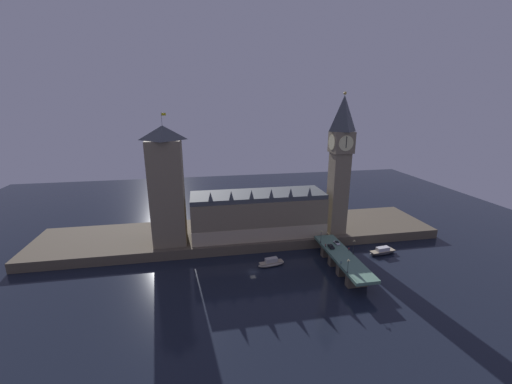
% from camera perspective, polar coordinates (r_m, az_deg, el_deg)
% --- Properties ---
extents(ground_plane, '(400.00, 400.00, 0.00)m').
position_cam_1_polar(ground_plane, '(148.28, -0.54, -14.35)').
color(ground_plane, black).
extents(embankment, '(220.00, 42.00, 5.08)m').
position_cam_1_polar(embankment, '(181.62, -2.66, -7.53)').
color(embankment, brown).
rests_on(embankment, ground_plane).
extents(parliament_hall, '(71.37, 22.91, 27.80)m').
position_cam_1_polar(parliament_hall, '(171.00, 0.36, -3.95)').
color(parliament_hall, '#7F7056').
rests_on(parliament_hall, embankment).
extents(clock_tower, '(11.00, 11.11, 75.08)m').
position_cam_1_polar(clock_tower, '(171.32, 15.03, 5.34)').
color(clock_tower, '#7F7056').
rests_on(clock_tower, embankment).
extents(victoria_tower, '(16.52, 16.52, 65.43)m').
position_cam_1_polar(victoria_tower, '(161.70, -15.89, 1.04)').
color(victoria_tower, '#7F7056').
rests_on(victoria_tower, embankment).
extents(bridge, '(10.40, 46.00, 7.26)m').
position_cam_1_polar(bridge, '(153.42, 15.45, -11.85)').
color(bridge, slate).
rests_on(bridge, ground_plane).
extents(car_northbound_lead, '(2.08, 4.38, 1.44)m').
position_cam_1_polar(car_northbound_lead, '(157.74, 13.49, -9.61)').
color(car_northbound_lead, black).
rests_on(car_northbound_lead, bridge).
extents(car_southbound_trail, '(1.94, 3.87, 1.32)m').
position_cam_1_polar(car_southbound_trail, '(162.46, 14.49, -8.93)').
color(car_southbound_trail, silver).
rests_on(car_southbound_trail, bridge).
extents(pedestrian_near_rail, '(0.38, 0.38, 1.66)m').
position_cam_1_polar(pedestrian_near_rail, '(143.91, 15.21, -12.25)').
color(pedestrian_near_rail, black).
rests_on(pedestrian_near_rail, bridge).
extents(pedestrian_mid_walk, '(0.38, 0.38, 1.81)m').
position_cam_1_polar(pedestrian_mid_walk, '(156.61, 16.52, -9.92)').
color(pedestrian_mid_walk, black).
rests_on(pedestrian_mid_walk, bridge).
extents(pedestrian_far_rail, '(0.38, 0.38, 1.71)m').
position_cam_1_polar(pedestrian_far_rail, '(157.81, 12.54, -9.44)').
color(pedestrian_far_rail, black).
rests_on(pedestrian_far_rail, bridge).
extents(street_lamp_near, '(1.34, 0.60, 5.98)m').
position_cam_1_polar(street_lamp_near, '(136.93, 16.41, -12.52)').
color(street_lamp_near, '#2D3333').
rests_on(street_lamp_near, bridge).
extents(street_lamp_mid, '(1.34, 0.60, 7.20)m').
position_cam_1_polar(street_lamp_mid, '(152.51, 17.35, -9.25)').
color(street_lamp_mid, '#2D3333').
rests_on(street_lamp_mid, bridge).
extents(street_lamp_far, '(1.34, 0.60, 6.49)m').
position_cam_1_polar(street_lamp_far, '(160.78, 11.76, -7.67)').
color(street_lamp_far, '#2D3333').
rests_on(street_lamp_far, bridge).
extents(boat_upstream, '(13.54, 6.05, 4.09)m').
position_cam_1_polar(boat_upstream, '(152.70, 2.80, -12.77)').
color(boat_upstream, '#B2A893').
rests_on(boat_upstream, ground_plane).
extents(boat_downstream, '(15.57, 6.54, 3.78)m').
position_cam_1_polar(boat_downstream, '(175.80, 22.01, -9.99)').
color(boat_downstream, '#28282D').
rests_on(boat_downstream, ground_plane).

